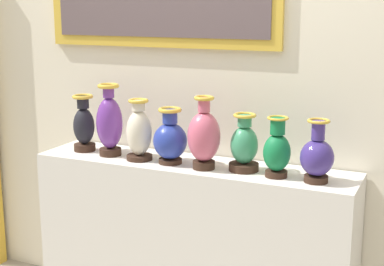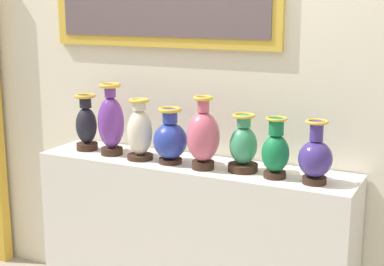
% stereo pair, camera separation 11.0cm
% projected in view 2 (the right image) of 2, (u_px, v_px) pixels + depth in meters
% --- Properties ---
extents(display_shelf, '(1.83, 0.40, 0.97)m').
position_uv_depth(display_shelf, '(192.00, 244.00, 3.31)').
color(display_shelf, silver).
rests_on(display_shelf, ground_plane).
extents(back_wall, '(4.55, 0.14, 3.04)m').
position_uv_depth(back_wall, '(211.00, 57.00, 3.31)').
color(back_wall, beige).
rests_on(back_wall, ground_plane).
extents(vase_onyx, '(0.13, 0.13, 0.34)m').
position_uv_depth(vase_onyx, '(86.00, 125.00, 3.47)').
color(vase_onyx, '#382319').
rests_on(vase_onyx, display_shelf).
extents(vase_violet, '(0.15, 0.15, 0.42)m').
position_uv_depth(vase_violet, '(111.00, 122.00, 3.35)').
color(vase_violet, '#382319').
rests_on(vase_violet, display_shelf).
extents(vase_ivory, '(0.15, 0.15, 0.35)m').
position_uv_depth(vase_ivory, '(140.00, 132.00, 3.26)').
color(vase_ivory, '#382319').
rests_on(vase_ivory, display_shelf).
extents(vase_cobalt, '(0.19, 0.19, 0.31)m').
position_uv_depth(vase_cobalt, '(170.00, 139.00, 3.18)').
color(vase_cobalt, '#382319').
rests_on(vase_cobalt, display_shelf).
extents(vase_rose, '(0.18, 0.18, 0.39)m').
position_uv_depth(vase_rose, '(203.00, 137.00, 3.06)').
color(vase_rose, '#382319').
rests_on(vase_rose, display_shelf).
extents(vase_jade, '(0.16, 0.16, 0.31)m').
position_uv_depth(vase_jade, '(243.00, 147.00, 3.03)').
color(vase_jade, '#382319').
rests_on(vase_jade, display_shelf).
extents(vase_emerald, '(0.14, 0.14, 0.31)m').
position_uv_depth(vase_emerald, '(275.00, 151.00, 2.91)').
color(vase_emerald, '#382319').
rests_on(vase_emerald, display_shelf).
extents(vase_indigo, '(0.17, 0.17, 0.32)m').
position_uv_depth(vase_indigo, '(315.00, 158.00, 2.82)').
color(vase_indigo, '#382319').
rests_on(vase_indigo, display_shelf).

